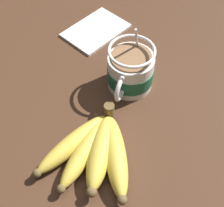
# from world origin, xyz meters

# --- Properties ---
(table) EXTENTS (1.06, 1.06, 0.03)m
(table) POSITION_xyz_m (0.00, 0.00, 0.01)
(table) COLOR #422819
(table) RESTS_ON ground
(coffee_mug) EXTENTS (0.14, 0.10, 0.14)m
(coffee_mug) POSITION_xyz_m (-0.09, -0.03, 0.07)
(coffee_mug) COLOR white
(coffee_mug) RESTS_ON table
(banana_bunch) EXTENTS (0.19, 0.18, 0.04)m
(banana_bunch) POSITION_xyz_m (0.09, -0.03, 0.05)
(banana_bunch) COLOR brown
(banana_bunch) RESTS_ON table
(napkin) EXTENTS (0.18, 0.15, 0.01)m
(napkin) POSITION_xyz_m (-0.22, -0.17, 0.03)
(napkin) COLOR white
(napkin) RESTS_ON table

